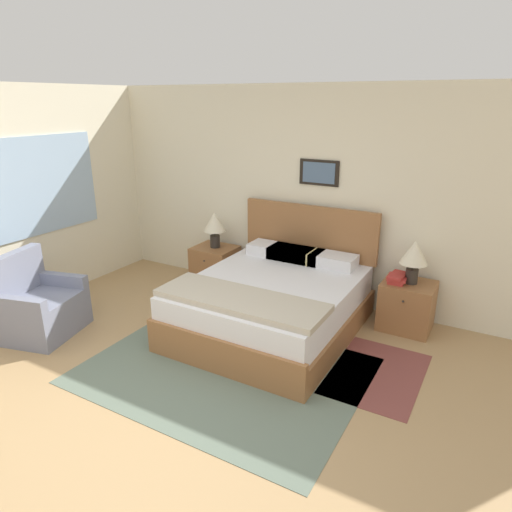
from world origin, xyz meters
The scene contains 14 objects.
ground_plane centered at (0.00, 0.00, 0.00)m, with size 16.00×16.00×0.00m, color tan.
wall_back centered at (0.00, 3.06, 1.30)m, with size 8.00×0.09×2.60m.
wall_left centered at (-2.83, 1.51, 1.31)m, with size 0.08×5.43×2.60m.
area_rug_main centered at (0.07, 1.03, 0.00)m, with size 2.53×1.89×0.01m.
area_rug_bedside centered at (1.34, 1.69, 0.00)m, with size 0.79×1.14×0.01m.
bed centered at (0.08, 1.99, 0.33)m, with size 1.71×2.03×1.21m.
armchair centered at (-2.07, 0.67, 0.30)m, with size 0.85×0.92×0.89m.
nightstand_near_window centered at (-1.19, 2.74, 0.27)m, with size 0.55×0.50×0.54m.
nightstand_by_door centered at (1.36, 2.74, 0.27)m, with size 0.55×0.50×0.54m.
table_lamp_near_window centered at (-1.19, 2.75, 0.86)m, with size 0.29×0.29×0.48m.
table_lamp_by_door centered at (1.37, 2.75, 0.86)m, with size 0.29×0.29×0.48m.
book_thick_bottom centered at (1.23, 2.69, 0.56)m, with size 0.16×0.22×0.04m.
book_hardcover_middle centered at (1.23, 2.69, 0.59)m, with size 0.22×0.26×0.03m.
book_novel_upper centered at (1.23, 2.69, 0.62)m, with size 0.18×0.29×0.03m.
Camera 1 is at (2.17, -2.04, 2.42)m, focal length 32.00 mm.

